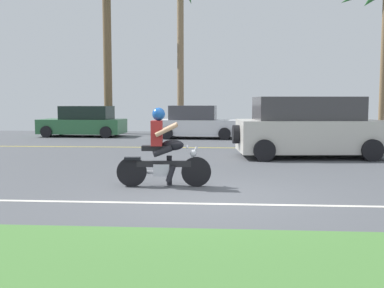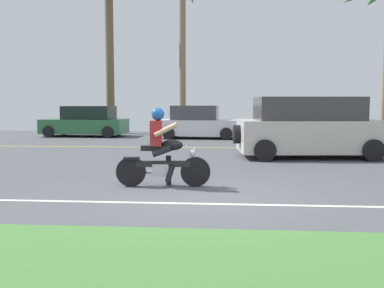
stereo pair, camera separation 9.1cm
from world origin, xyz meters
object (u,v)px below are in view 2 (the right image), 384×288
at_px(suv_nearby, 309,128).
at_px(parked_car_2, 306,122).
at_px(motorcyclist, 162,153).
at_px(parked_car_0, 86,122).
at_px(parked_car_1, 198,123).

height_order(suv_nearby, parked_car_2, suv_nearby).
relative_size(motorcyclist, parked_car_0, 0.46).
bearing_deg(parked_car_1, parked_car_2, 7.25).
xyz_separation_m(motorcyclist, parked_car_1, (-0.10, 12.28, 0.04)).
height_order(motorcyclist, parked_car_1, motorcyclist).
distance_m(motorcyclist, parked_car_0, 14.17).
height_order(suv_nearby, parked_car_0, suv_nearby).
bearing_deg(motorcyclist, parked_car_1, 90.47).
height_order(parked_car_0, parked_car_2, parked_car_2).
bearing_deg(parked_car_1, parked_car_0, 173.16).
bearing_deg(parked_car_0, parked_car_2, -0.13).
height_order(parked_car_1, parked_car_2, parked_car_2).
xyz_separation_m(suv_nearby, parked_car_1, (-3.92, 7.09, -0.19)).
relative_size(suv_nearby, parked_car_2, 1.15).
distance_m(parked_car_0, parked_car_1, 5.69).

